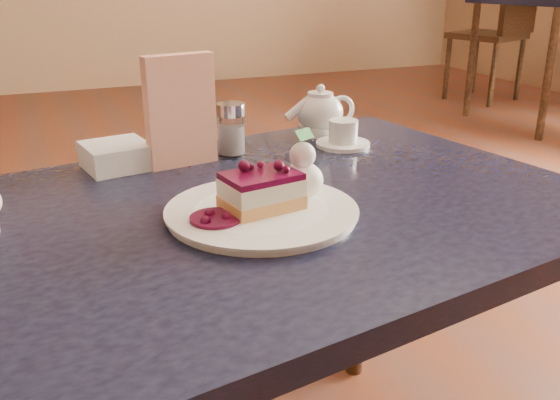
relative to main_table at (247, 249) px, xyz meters
name	(u,v)px	position (x,y,z in m)	size (l,w,h in m)	color
main_table	(247,249)	(0.00, 0.00, 0.00)	(1.19, 0.90, 0.68)	black
dessert_plate	(262,212)	(0.01, -0.04, 0.08)	(0.27, 0.27, 0.01)	white
cheesecake_slice	(261,191)	(0.01, -0.04, 0.11)	(0.12, 0.09, 0.05)	#DBAA59
whipped_cream	(302,180)	(0.08, -0.02, 0.11)	(0.06, 0.06, 0.06)	white
berry_sauce	(216,219)	(-0.07, -0.06, 0.09)	(0.07, 0.07, 0.01)	#49062D
tea_set	(324,118)	(0.29, 0.32, 0.11)	(0.15, 0.21, 0.10)	white
menu_card	(180,111)	(-0.04, 0.24, 0.17)	(0.13, 0.03, 0.20)	#F8DFC4
sugar_shaker	(231,129)	(0.07, 0.27, 0.12)	(0.05, 0.05, 0.10)	white
napkin_stack	(116,156)	(-0.15, 0.27, 0.09)	(0.11, 0.11, 0.05)	white
bg_table_far_right	(554,109)	(3.06, 2.35, -0.53)	(1.33, 2.00, 1.33)	black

